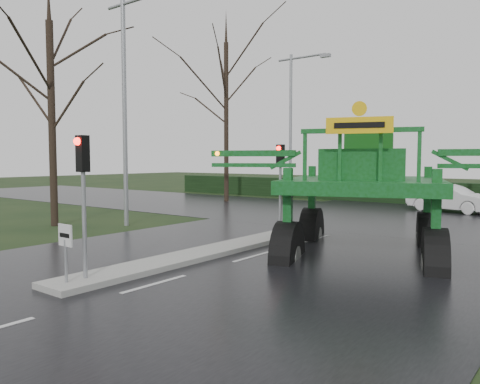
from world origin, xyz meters
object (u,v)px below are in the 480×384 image
Objects in this scene: street_light_left_far at (295,114)px; crop_sprayer at (290,169)px; white_sedan at (450,212)px; traffic_signal_mid at (280,169)px; keep_left_sign at (65,244)px; traffic_signal_near at (83,176)px; street_light_left_near at (129,90)px.

street_light_left_far is 18.11m from crop_sprayer.
traffic_signal_mid is at bearing -179.57° from white_sedan.
keep_left_sign is 1.61m from traffic_signal_near.
street_light_left_near is (-6.89, 7.01, 3.40)m from traffic_signal_near.
crop_sprayer is (9.05, -15.33, -3.30)m from street_light_left_far.
street_light_left_near is at bearing 152.84° from crop_sprayer.
keep_left_sign is 6.74m from crop_sprayer.
street_light_left_near is 18.63m from white_sedan.
crop_sprayer reaches higher than white_sedan.
keep_left_sign is at bearing -90.00° from traffic_signal_mid.
traffic_signal_mid is (0.00, 8.99, 1.53)m from keep_left_sign.
street_light_left_near reaches higher than crop_sprayer.
traffic_signal_mid is at bearing 90.00° from traffic_signal_near.
crop_sprayer is at bearing 70.72° from keep_left_sign.
crop_sprayer is (2.16, -2.82, 0.10)m from traffic_signal_mid.
keep_left_sign is 0.14× the size of street_light_left_far.
crop_sprayer is at bearing 69.19° from traffic_signal_near.
street_light_left_far is at bearing 107.78° from keep_left_sign.
crop_sprayer reaches higher than keep_left_sign.
street_light_left_near reaches higher than traffic_signal_mid.
street_light_left_near is 14.00m from street_light_left_far.
traffic_signal_near is 0.76× the size of white_sedan.
crop_sprayer reaches higher than traffic_signal_near.
traffic_signal_mid is 0.35× the size of street_light_left_far.
white_sedan is at bearing 82.21° from traffic_signal_near.
street_light_left_far is 1.03× the size of crop_sprayer.
white_sedan is (2.96, 13.14, -2.59)m from traffic_signal_mid.
traffic_signal_near is 0.35× the size of street_light_left_near.
street_light_left_near is at bearing 132.59° from keep_left_sign.
street_light_left_near reaches higher than traffic_signal_near.
street_light_left_far is at bearing 118.86° from traffic_signal_mid.
traffic_signal_mid is at bearing -61.14° from street_light_left_far.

